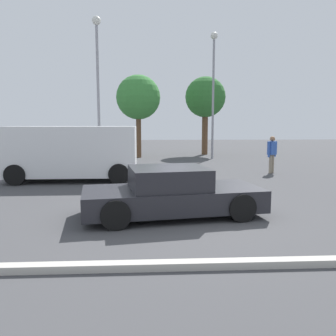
{
  "coord_description": "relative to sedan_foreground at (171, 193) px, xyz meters",
  "views": [
    {
      "loc": [
        -0.79,
        -7.72,
        2.2
      ],
      "look_at": [
        -0.25,
        2.25,
        0.9
      ],
      "focal_mm": 36.23,
      "sensor_mm": 36.0,
      "label": 1
    }
  ],
  "objects": [
    {
      "name": "ground_plane",
      "position": [
        0.28,
        -0.25,
        -0.55
      ],
      "size": [
        80.0,
        80.0,
        0.0
      ],
      "primitive_type": "plane",
      "color": "#424244"
    },
    {
      "name": "sedan_foreground",
      "position": [
        0.0,
        0.0,
        0.0
      ],
      "size": [
        4.45,
        2.41,
        1.18
      ],
      "rotation": [
        0.0,
        0.0,
        0.16
      ],
      "color": "#232328",
      "rests_on": "ground_plane"
    },
    {
      "name": "dog",
      "position": [
        1.62,
        2.8,
        -0.3
      ],
      "size": [
        0.38,
        0.59,
        0.41
      ],
      "rotation": [
        0.0,
        0.0,
        4.31
      ],
      "color": "olive",
      "rests_on": "ground_plane"
    },
    {
      "name": "van_white",
      "position": [
        -3.53,
        5.39,
        0.6
      ],
      "size": [
        4.93,
        2.28,
        2.11
      ],
      "rotation": [
        0.0,
        0.0,
        3.15
      ],
      "color": "white",
      "rests_on": "ground_plane"
    },
    {
      "name": "pedestrian",
      "position": [
        4.96,
        6.9,
        0.44
      ],
      "size": [
        0.48,
        0.43,
        1.66
      ],
      "rotation": [
        0.0,
        0.0,
        2.2
      ],
      "color": "gray",
      "rests_on": "ground_plane"
    },
    {
      "name": "parking_curb",
      "position": [
        0.28,
        -3.05,
        -0.49
      ],
      "size": [
        9.67,
        0.2,
        0.12
      ],
      "primitive_type": "cube",
      "color": "#B7B2A8",
      "rests_on": "ground_plane"
    },
    {
      "name": "light_post_near",
      "position": [
        3.48,
        13.45,
        4.59
      ],
      "size": [
        0.44,
        0.44,
        7.8
      ],
      "color": "gray",
      "rests_on": "ground_plane"
    },
    {
      "name": "light_post_mid",
      "position": [
        -3.14,
        9.97,
        4.47
      ],
      "size": [
        0.44,
        0.44,
        7.57
      ],
      "color": "gray",
      "rests_on": "ground_plane"
    },
    {
      "name": "tree_back_left",
      "position": [
        -1.23,
        14.48,
        3.35
      ],
      "size": [
        2.87,
        2.87,
        5.36
      ],
      "color": "brown",
      "rests_on": "ground_plane"
    },
    {
      "name": "tree_back_center",
      "position": [
        3.49,
        16.5,
        3.52
      ],
      "size": [
        2.88,
        2.88,
        5.56
      ],
      "color": "brown",
      "rests_on": "ground_plane"
    }
  ]
}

